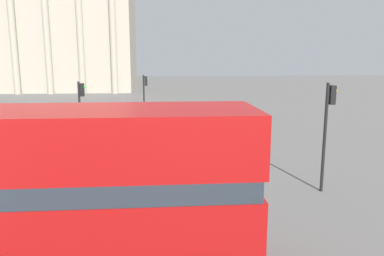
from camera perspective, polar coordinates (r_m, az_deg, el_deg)
The scene contains 9 objects.
double_decker_bus at distance 9.23m, azimuth -24.58°, elevation -8.23°, with size 10.52×2.70×3.97m.
plaza_building_left at distance 62.72m, azimuth -19.56°, elevation 15.05°, with size 22.78×14.48×20.82m.
traffic_light_near at distance 14.80m, azimuth 19.95°, elevation 0.86°, with size 0.42×0.24×4.16m.
traffic_light_mid at distance 21.25m, azimuth -16.55°, elevation 3.28°, with size 0.42×0.24×3.78m.
traffic_light_far at distance 28.04m, azimuth -7.20°, elevation 5.36°, with size 0.42×0.24×3.79m.
pedestrian_blue at distance 20.22m, azimuth -18.85°, elevation -1.42°, with size 0.32×0.32×1.75m.
pedestrian_olive at distance 19.87m, azimuth 2.21°, elevation -1.03°, with size 0.32×0.32×1.76m.
pedestrian_black at distance 26.27m, azimuth -6.31°, elevation 1.70°, with size 0.32×0.32×1.68m.
pedestrian_yellow at distance 28.62m, azimuth -6.72°, elevation 2.47°, with size 0.32×0.32×1.71m.
Camera 1 is at (-1.05, -2.26, 5.08)m, focal length 35.00 mm.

